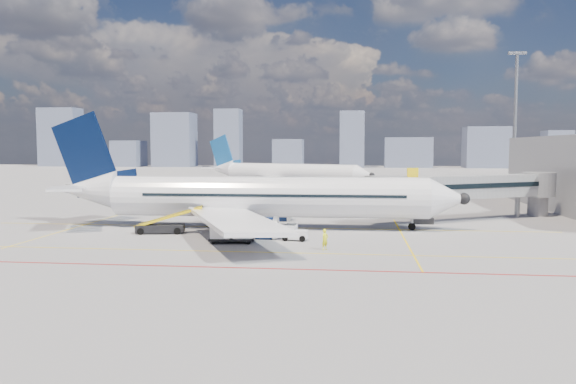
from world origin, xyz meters
name	(u,v)px	position (x,y,z in m)	size (l,w,h in m)	color
ground	(252,240)	(0.00, 0.00, 0.00)	(420.00, 420.00, 0.00)	gray
apron_markings	(237,247)	(-0.58, -3.91, 0.01)	(90.00, 35.12, 0.01)	yellow
jet_bridge	(477,188)	(23.51, 16.91, 3.74)	(23.55, 15.78, 6.30)	#979A9F
floodlight_mast_ne	(515,119)	(38.00, 55.00, 13.59)	(3.20, 0.61, 25.45)	gray
distant_skyline	(288,144)	(-18.68, 190.00, 9.75)	(250.87, 13.60, 26.03)	slate
main_aircraft	(251,198)	(-1.41, 7.43, 3.22)	(44.08, 38.41, 12.84)	white
second_aircraft	(284,173)	(-4.83, 63.08, 3.22)	(36.64, 30.92, 11.37)	white
baggage_tug	(294,233)	(3.90, 0.04, 0.73)	(2.33, 1.57, 1.52)	white
cargo_dolly	(232,229)	(-1.42, -1.87, 1.20)	(4.14, 2.17, 2.19)	black
belt_loader	(162,226)	(-9.47, 2.73, 0.70)	(6.78, 2.65, 2.72)	black
ramp_worker	(325,240)	(6.96, -4.41, 0.87)	(0.64, 0.42, 1.74)	#F4FA1A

